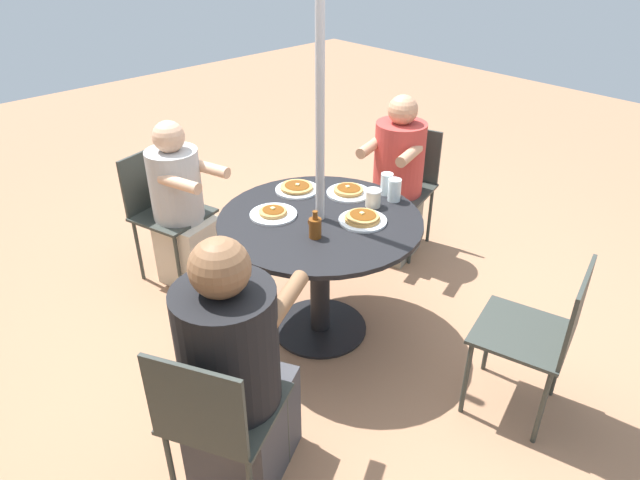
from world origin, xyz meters
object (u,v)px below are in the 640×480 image
drinking_glass_a (394,190)px  syrup_bottle (315,227)px  patio_chair_north (163,206)px  pancake_plate_d (348,191)px  diner_east (235,377)px  diner_west (396,185)px  diner_north (182,212)px  pancake_plate_a (273,213)px  patio_chair_east (216,414)px  coffee_cup (373,198)px  patio_chair_west (405,180)px  pancake_plate_c (363,219)px  patio_chair_south (541,331)px  pancake_plate_b (297,188)px  patio_table (320,245)px  drinking_glass_b (387,184)px

drinking_glass_a → syrup_bottle: bearing=89.8°
patio_chair_north → syrup_bottle: syrup_bottle is taller
pancake_plate_d → drinking_glass_a: drinking_glass_a is taller
diner_east → diner_west: diner_east is taller
diner_east → diner_north: bearing=129.0°
diner_east → pancake_plate_a: size_ratio=4.72×
syrup_bottle → patio_chair_north: bearing=7.1°
pancake_plate_a → patio_chair_east: bearing=129.4°
diner_north → pancake_plate_d: 1.10m
diner_north → coffee_cup: bearing=102.9°
patio_chair_west → drinking_glass_a: 0.89m
pancake_plate_c → coffee_cup: coffee_cup is taller
patio_chair_south → pancake_plate_b: patio_chair_south is taller
patio_chair_north → pancake_plate_d: 1.25m
pancake_plate_a → pancake_plate_d: (-0.09, -0.48, 0.00)m
patio_table → pancake_plate_b: bearing=-21.8°
pancake_plate_a → syrup_bottle: (-0.32, -0.01, 0.04)m
patio_chair_east → pancake_plate_d: size_ratio=3.34×
diner_north → pancake_plate_a: 0.84m
diner_north → pancake_plate_c: (-1.17, -0.40, 0.26)m
patio_chair_east → coffee_cup: 1.47m
syrup_bottle → patio_chair_south: bearing=-155.9°
patio_chair_north → diner_west: 1.55m
pancake_plate_a → pancake_plate_d: size_ratio=1.00×
pancake_plate_a → patio_chair_north: bearing=9.1°
patio_chair_west → diner_west: diner_west is taller
patio_chair_west → coffee_cup: 0.98m
coffee_cup → drinking_glass_a: bearing=-103.6°
pancake_plate_d → syrup_bottle: size_ratio=1.74×
pancake_plate_d → pancake_plate_a: bearing=79.5°
patio_chair_west → pancake_plate_d: patio_chair_west is taller
diner_east → pancake_plate_a: bearing=104.2°
patio_chair_south → pancake_plate_b: bearing=81.6°
patio_chair_north → diner_west: size_ratio=0.74×
pancake_plate_d → drinking_glass_b: drinking_glass_b is taller
drinking_glass_b → diner_west: bearing=-56.4°
patio_chair_south → pancake_plate_a: 1.45m
drinking_glass_b → patio_table: bearing=84.5°
patio_chair_north → drinking_glass_a: 1.52m
pancake_plate_a → pancake_plate_b: size_ratio=1.00×
patio_chair_south → pancake_plate_d: patio_chair_south is taller
patio_chair_north → syrup_bottle: (-1.27, -0.16, 0.30)m
pancake_plate_c → patio_chair_south: bearing=-170.0°
patio_chair_south → syrup_bottle: 1.16m
patio_chair_west → syrup_bottle: (-0.46, 1.29, 0.30)m
patio_chair_west → pancake_plate_a: patio_chair_west is taller
pancake_plate_c → coffee_cup: bearing=-63.9°
patio_chair_west → drinking_glass_a: drinking_glass_a is taller
patio_chair_north → pancake_plate_c: 1.43m
coffee_cup → patio_chair_east: bearing=108.2°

